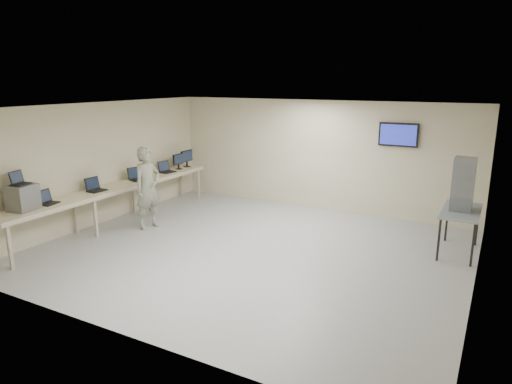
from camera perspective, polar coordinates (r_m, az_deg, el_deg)
The scene contains 13 objects.
room at distance 8.74m, azimuth -0.26°, elevation 1.43°, with size 8.01×7.01×2.81m.
workbench at distance 11.00m, azimuth -17.17°, elevation 0.29°, with size 0.76×6.00×0.90m.
equipment_box at distance 9.60m, azimuth -27.14°, elevation -0.62°, with size 0.41×0.47×0.49m, color slate.
laptop_on_box at distance 9.57m, azimuth -27.52°, elevation 1.23°, with size 0.33×0.37×0.26m.
laptop_0 at distance 9.93m, azimuth -24.66°, elevation -0.94°, with size 0.35×0.40×0.28m.
laptop_1 at distance 10.67m, azimuth -19.49°, elevation 0.53°, with size 0.33×0.40×0.30m.
laptop_2 at distance 11.53m, azimuth -14.60°, elevation 1.86°, with size 0.45×0.47×0.31m.
laptop_3 at distance 12.32m, azimuth -11.18°, elevation 2.79°, with size 0.38×0.43×0.30m.
monitor_near at distance 12.67m, azimuth -9.68°, elevation 3.96°, with size 0.19×0.42×0.42m.
monitor_far at distance 12.96m, azimuth -8.65°, elevation 4.36°, with size 0.21×0.47×0.47m.
soldier at distance 10.51m, azimuth -13.38°, elevation 0.48°, with size 0.68×0.44×1.85m, color #5F6A4D.
side_table at distance 9.60m, azimuth 24.25°, elevation -2.48°, with size 0.67×1.45×0.87m.
storage_bins at distance 9.46m, azimuth 24.48°, elevation 0.90°, with size 0.38×0.43×1.01m.
Camera 1 is at (4.14, -7.42, 3.30)m, focal length 32.00 mm.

